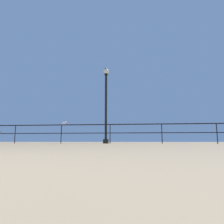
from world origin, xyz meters
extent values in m
cube|color=black|center=(0.00, 9.68, 0.98)|extent=(20.97, 0.05, 0.05)
cube|color=black|center=(0.00, 9.68, 0.54)|extent=(20.97, 0.04, 0.04)
cylinder|color=black|center=(-5.24, 9.68, 0.49)|extent=(0.04, 0.04, 0.98)
cylinder|color=black|center=(-2.62, 9.68, 0.49)|extent=(0.04, 0.04, 0.98)
cylinder|color=black|center=(0.00, 9.68, 0.49)|extent=(0.04, 0.04, 0.98)
cylinder|color=black|center=(2.62, 9.68, 0.49)|extent=(0.04, 0.04, 0.98)
cylinder|color=black|center=(5.24, 9.68, 0.49)|extent=(0.04, 0.04, 0.98)
cylinder|color=black|center=(-0.26, 9.96, 0.11)|extent=(0.30, 0.30, 0.22)
cylinder|color=black|center=(-0.26, 9.96, 1.99)|extent=(0.13, 0.13, 3.55)
cylinder|color=black|center=(-0.26, 9.96, 3.80)|extent=(0.20, 0.20, 0.06)
sphere|color=#F5E9BE|center=(-0.26, 9.96, 3.98)|extent=(0.30, 0.30, 0.30)
cone|color=black|center=(-0.26, 9.96, 4.18)|extent=(0.15, 0.15, 0.10)
ellipsoid|color=white|center=(-2.50, 9.68, 1.07)|extent=(0.23, 0.14, 0.12)
ellipsoid|color=#8E9698|center=(-2.50, 9.68, 1.09)|extent=(0.21, 0.11, 0.04)
sphere|color=white|center=(-2.40, 9.68, 1.12)|extent=(0.10, 0.10, 0.10)
cone|color=gold|center=(-2.33, 9.69, 1.12)|extent=(0.05, 0.04, 0.04)
cube|color=#8E9698|center=(-2.62, 9.68, 1.07)|extent=(0.08, 0.06, 0.02)
camera|label=1|loc=(1.26, -0.36, 0.13)|focal=31.30mm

